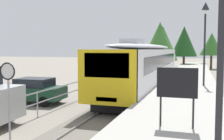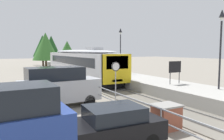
{
  "view_description": "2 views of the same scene",
  "coord_description": "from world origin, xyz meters",
  "px_view_note": "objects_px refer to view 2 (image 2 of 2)",
  "views": [
    {
      "loc": [
        3.95,
        0.9,
        3.25
      ],
      "look_at": [
        -1.0,
        16.49,
        2.0
      ],
      "focal_mm": 43.69,
      "sensor_mm": 36.0,
      "label": 1
    },
    {
      "loc": [
        -8.97,
        -3.56,
        3.52
      ],
      "look_at": [
        0.0,
        13.49,
        1.8
      ],
      "focal_mm": 34.66,
      "sensor_mm": 36.0,
      "label": 2
    }
  ],
  "objects_px": {
    "commuter_train": "(79,62)",
    "platform_lamp_mid_platform": "(120,42)",
    "platform_notice_board": "(175,68)",
    "parked_hatchback_dark_green": "(46,83)",
    "parked_van_silver": "(59,86)",
    "brick_utility_cabinet": "(166,117)",
    "platform_lamp_near_end": "(221,34)",
    "speed_limit_sign": "(116,72)",
    "parked_hatchback_black": "(109,127)"
  },
  "relations": [
    {
      "from": "speed_limit_sign",
      "to": "parked_hatchback_dark_green",
      "type": "height_order",
      "value": "speed_limit_sign"
    },
    {
      "from": "platform_notice_board",
      "to": "parked_hatchback_black",
      "type": "relative_size",
      "value": 0.44
    },
    {
      "from": "speed_limit_sign",
      "to": "brick_utility_cabinet",
      "type": "relative_size",
      "value": 2.32
    },
    {
      "from": "platform_notice_board",
      "to": "parked_hatchback_dark_green",
      "type": "height_order",
      "value": "platform_notice_board"
    },
    {
      "from": "platform_lamp_mid_platform",
      "to": "parked_hatchback_black",
      "type": "bearing_deg",
      "value": -121.19
    },
    {
      "from": "parked_hatchback_dark_green",
      "to": "platform_lamp_mid_platform",
      "type": "bearing_deg",
      "value": 24.91
    },
    {
      "from": "platform_lamp_near_end",
      "to": "parked_hatchback_dark_green",
      "type": "relative_size",
      "value": 1.32
    },
    {
      "from": "commuter_train",
      "to": "brick_utility_cabinet",
      "type": "xyz_separation_m",
      "value": [
        -2.4,
        -18.74,
        -1.58
      ]
    },
    {
      "from": "commuter_train",
      "to": "parked_van_silver",
      "type": "distance_m",
      "value": 13.81
    },
    {
      "from": "platform_lamp_mid_platform",
      "to": "speed_limit_sign",
      "type": "height_order",
      "value": "platform_lamp_mid_platform"
    },
    {
      "from": "parked_hatchback_dark_green",
      "to": "brick_utility_cabinet",
      "type": "bearing_deg",
      "value": -74.32
    },
    {
      "from": "brick_utility_cabinet",
      "to": "parked_van_silver",
      "type": "xyz_separation_m",
      "value": [
        -3.28,
        6.18,
        0.72
      ]
    },
    {
      "from": "platform_lamp_near_end",
      "to": "parked_hatchback_black",
      "type": "relative_size",
      "value": 1.31
    },
    {
      "from": "platform_lamp_mid_platform",
      "to": "brick_utility_cabinet",
      "type": "distance_m",
      "value": 17.62
    },
    {
      "from": "commuter_train",
      "to": "platform_lamp_mid_platform",
      "type": "height_order",
      "value": "platform_lamp_mid_platform"
    },
    {
      "from": "commuter_train",
      "to": "brick_utility_cabinet",
      "type": "relative_size",
      "value": 16.63
    },
    {
      "from": "commuter_train",
      "to": "platform_notice_board",
      "type": "bearing_deg",
      "value": -75.77
    },
    {
      "from": "platform_lamp_near_end",
      "to": "platform_notice_board",
      "type": "distance_m",
      "value": 4.14
    },
    {
      "from": "commuter_train",
      "to": "brick_utility_cabinet",
      "type": "distance_m",
      "value": 18.96
    },
    {
      "from": "brick_utility_cabinet",
      "to": "parked_hatchback_dark_green",
      "type": "distance_m",
      "value": 11.63
    },
    {
      "from": "platform_lamp_mid_platform",
      "to": "parked_hatchback_dark_green",
      "type": "xyz_separation_m",
      "value": [
        -9.86,
        -4.58,
        -3.83
      ]
    },
    {
      "from": "platform_lamp_mid_platform",
      "to": "platform_lamp_near_end",
      "type": "bearing_deg",
      "value": -90.0
    },
    {
      "from": "platform_lamp_near_end",
      "to": "platform_notice_board",
      "type": "bearing_deg",
      "value": 106.6
    },
    {
      "from": "parked_van_silver",
      "to": "brick_utility_cabinet",
      "type": "bearing_deg",
      "value": -62.09
    },
    {
      "from": "platform_lamp_mid_platform",
      "to": "speed_limit_sign",
      "type": "bearing_deg",
      "value": -121.34
    },
    {
      "from": "platform_lamp_mid_platform",
      "to": "platform_notice_board",
      "type": "bearing_deg",
      "value": -95.3
    },
    {
      "from": "commuter_train",
      "to": "speed_limit_sign",
      "type": "relative_size",
      "value": 7.17
    },
    {
      "from": "commuter_train",
      "to": "parked_van_silver",
      "type": "relative_size",
      "value": 4.02
    },
    {
      "from": "speed_limit_sign",
      "to": "parked_hatchback_dark_green",
      "type": "bearing_deg",
      "value": 117.77
    },
    {
      "from": "parked_van_silver",
      "to": "commuter_train",
      "type": "bearing_deg",
      "value": 65.67
    },
    {
      "from": "platform_lamp_mid_platform",
      "to": "brick_utility_cabinet",
      "type": "height_order",
      "value": "platform_lamp_mid_platform"
    },
    {
      "from": "parked_van_silver",
      "to": "parked_hatchback_black",
      "type": "bearing_deg",
      "value": -88.86
    },
    {
      "from": "platform_lamp_mid_platform",
      "to": "parked_van_silver",
      "type": "xyz_separation_m",
      "value": [
        -9.99,
        -9.59,
        -3.33
      ]
    },
    {
      "from": "parked_hatchback_dark_green",
      "to": "speed_limit_sign",
      "type": "bearing_deg",
      "value": -62.23
    },
    {
      "from": "platform_lamp_near_end",
      "to": "platform_lamp_mid_platform",
      "type": "distance_m",
      "value": 13.49
    },
    {
      "from": "platform_notice_board",
      "to": "speed_limit_sign",
      "type": "bearing_deg",
      "value": -174.73
    },
    {
      "from": "platform_notice_board",
      "to": "parked_hatchback_black",
      "type": "height_order",
      "value": "platform_notice_board"
    },
    {
      "from": "speed_limit_sign",
      "to": "parked_hatchback_dark_green",
      "type": "distance_m",
      "value": 7.16
    },
    {
      "from": "speed_limit_sign",
      "to": "parked_van_silver",
      "type": "distance_m",
      "value": 3.72
    },
    {
      "from": "platform_lamp_near_end",
      "to": "platform_notice_board",
      "type": "height_order",
      "value": "platform_lamp_near_end"
    },
    {
      "from": "platform_lamp_mid_platform",
      "to": "parked_van_silver",
      "type": "height_order",
      "value": "platform_lamp_mid_platform"
    },
    {
      "from": "commuter_train",
      "to": "parked_hatchback_black",
      "type": "relative_size",
      "value": 4.93
    },
    {
      "from": "platform_notice_board",
      "to": "parked_van_silver",
      "type": "height_order",
      "value": "platform_notice_board"
    },
    {
      "from": "parked_hatchback_black",
      "to": "parked_van_silver",
      "type": "xyz_separation_m",
      "value": [
        -0.13,
        6.7,
        0.5
      ]
    },
    {
      "from": "parked_hatchback_black",
      "to": "speed_limit_sign",
      "type": "bearing_deg",
      "value": 59.12
    },
    {
      "from": "platform_notice_board",
      "to": "parked_hatchback_dark_green",
      "type": "bearing_deg",
      "value": 147.34
    },
    {
      "from": "speed_limit_sign",
      "to": "parked_hatchback_dark_green",
      "type": "relative_size",
      "value": 0.69
    },
    {
      "from": "platform_notice_board",
      "to": "parked_van_silver",
      "type": "distance_m",
      "value": 9.11
    },
    {
      "from": "speed_limit_sign",
      "to": "parked_van_silver",
      "type": "xyz_separation_m",
      "value": [
        -3.41,
        1.21,
        -0.83
      ]
    },
    {
      "from": "platform_lamp_mid_platform",
      "to": "platform_notice_board",
      "type": "height_order",
      "value": "platform_lamp_mid_platform"
    }
  ]
}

